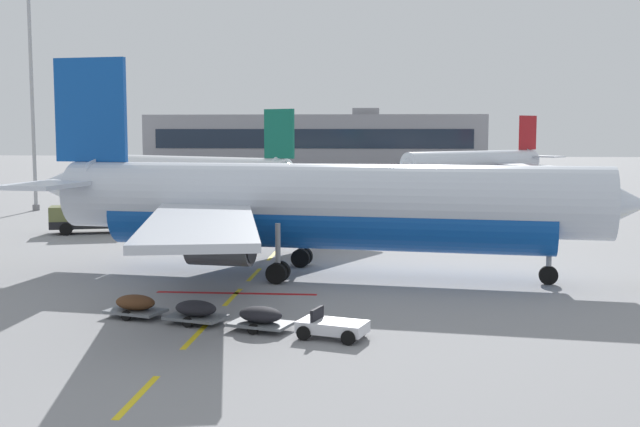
% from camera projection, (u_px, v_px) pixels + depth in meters
% --- Properties ---
extents(ground, '(400.00, 400.00, 0.00)m').
position_uv_depth(ground, '(599.00, 247.00, 55.16)').
color(ground, gray).
extents(apron_paint_markings, '(8.00, 93.96, 0.01)m').
position_uv_depth(apron_paint_markings, '(279.00, 249.00, 54.08)').
color(apron_paint_markings, yellow).
rests_on(apron_paint_markings, ground).
extents(airliner_foreground, '(34.80, 34.32, 12.20)m').
position_uv_depth(airliner_foreground, '(315.00, 204.00, 43.82)').
color(airliner_foreground, silver).
rests_on(airliner_foreground, ground).
extents(airliner_mid_left, '(27.59, 26.00, 10.24)m').
position_uv_depth(airliner_mid_left, '(199.00, 173.00, 88.32)').
color(airliner_mid_left, white).
rests_on(airliner_mid_left, ground).
extents(airliner_far_right, '(25.36, 24.07, 10.32)m').
position_uv_depth(airliner_far_right, '(476.00, 164.00, 112.61)').
color(airliner_far_right, silver).
rests_on(airliner_far_right, ground).
extents(fuel_service_truck, '(7.40, 4.40, 3.14)m').
position_uv_depth(fuel_service_truck, '(100.00, 212.00, 62.65)').
color(fuel_service_truck, black).
rests_on(fuel_service_truck, ground).
extents(baggage_train, '(11.51, 4.88, 1.14)m').
position_uv_depth(baggage_train, '(228.00, 314.00, 32.40)').
color(baggage_train, silver).
rests_on(baggage_train, ground).
extents(apron_light_mast_near, '(1.80, 1.80, 25.78)m').
position_uv_depth(apron_light_mast_near, '(30.00, 50.00, 78.91)').
color(apron_light_mast_near, slate).
rests_on(apron_light_mast_near, ground).
extents(terminal_satellite, '(75.09, 22.47, 13.23)m').
position_uv_depth(terminal_satellite, '(317.00, 141.00, 182.81)').
color(terminal_satellite, gray).
rests_on(terminal_satellite, ground).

